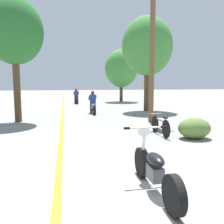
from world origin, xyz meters
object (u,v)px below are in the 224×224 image
object	(u,v)px
utility_pole	(152,45)
motorcycle_rider_far	(76,98)
roadside_tree_right_far	(121,69)
roadside_tree_left	(14,32)
roadside_tree_right_near	(147,46)
motorcycle_foreground	(154,167)
motorcycle_rider_lead	(93,105)
bicycle_parked	(160,126)

from	to	relation	value
utility_pole	motorcycle_rider_far	xyz separation A→B (m)	(-3.03, 11.03, -3.07)
roadside_tree_right_far	roadside_tree_left	size ratio (longest dim) A/B	0.89
roadside_tree_right_near	roadside_tree_right_far	xyz separation A→B (m)	(0.19, 8.00, -0.95)
roadside_tree_right_near	motorcycle_foreground	size ratio (longest dim) A/B	3.06
utility_pole	roadside_tree_left	distance (m)	6.40
roadside_tree_right_far	motorcycle_rider_far	world-z (taller)	roadside_tree_right_far
utility_pole	motorcycle_rider_lead	xyz separation A→B (m)	(-2.37, 3.69, -3.08)
roadside_tree_right_far	roadside_tree_left	world-z (taller)	roadside_tree_left
roadside_tree_left	bicycle_parked	world-z (taller)	roadside_tree_left
roadside_tree_right_near	motorcycle_rider_far	size ratio (longest dim) A/B	2.92
motorcycle_foreground	bicycle_parked	xyz separation A→B (m)	(1.85, 4.13, -0.08)
motorcycle_rider_lead	motorcycle_rider_far	distance (m)	7.37
motorcycle_rider_lead	motorcycle_foreground	bearing A→B (deg)	-91.07
motorcycle_foreground	motorcycle_rider_lead	xyz separation A→B (m)	(0.20, 10.71, 0.10)
motorcycle_rider_lead	motorcycle_rider_far	world-z (taller)	motorcycle_rider_lead
roadside_tree_right_near	bicycle_parked	world-z (taller)	roadside_tree_right_near
utility_pole	motorcycle_rider_lead	world-z (taller)	utility_pole
utility_pole	motorcycle_rider_lead	size ratio (longest dim) A/B	3.31
utility_pole	roadside_tree_right_far	distance (m)	12.40
roadside_tree_right_near	roadside_tree_left	xyz separation A→B (m)	(-7.54, -3.11, -0.04)
motorcycle_foreground	roadside_tree_right_far	bearing A→B (deg)	78.19
motorcycle_foreground	motorcycle_rider_far	xyz separation A→B (m)	(-0.45, 18.05, 0.11)
motorcycle_foreground	motorcycle_rider_lead	bearing A→B (deg)	88.93
roadside_tree_left	bicycle_parked	size ratio (longest dim) A/B	3.54
roadside_tree_left	motorcycle_rider_far	distance (m)	10.97
roadside_tree_left	motorcycle_foreground	size ratio (longest dim) A/B	2.86
roadside_tree_right_near	motorcycle_rider_far	distance (m)	8.79
utility_pole	roadside_tree_right_near	distance (m)	4.54
roadside_tree_left	motorcycle_rider_lead	distance (m)	5.88
roadside_tree_right_far	motorcycle_rider_lead	world-z (taller)	roadside_tree_right_far
utility_pole	motorcycle_foreground	distance (m)	8.13
roadside_tree_right_near	motorcycle_rider_lead	world-z (taller)	roadside_tree_right_near
roadside_tree_right_far	bicycle_parked	bearing A→B (deg)	-98.21
motorcycle_foreground	bicycle_parked	bearing A→B (deg)	65.88
roadside_tree_right_near	bicycle_parked	xyz separation A→B (m)	(-2.00, -7.20, -3.87)
roadside_tree_right_near	motorcycle_rider_lead	xyz separation A→B (m)	(-3.65, -0.62, -3.69)
motorcycle_foreground	motorcycle_rider_far	size ratio (longest dim) A/B	0.95
bicycle_parked	roadside_tree_right_far	bearing A→B (deg)	81.79
roadside_tree_right_near	motorcycle_rider_far	world-z (taller)	roadside_tree_right_near
motorcycle_foreground	bicycle_parked	distance (m)	4.53
roadside_tree_right_near	roadside_tree_left	distance (m)	8.16
roadside_tree_right_far	motorcycle_foreground	distance (m)	19.96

